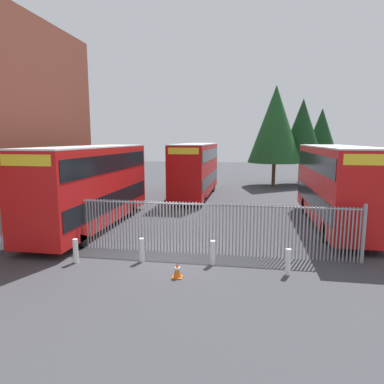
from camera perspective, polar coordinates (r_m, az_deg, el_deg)
name	(u,v)px	position (r m, az deg, el deg)	size (l,w,h in m)	color
ground_plane	(202,213)	(22.42, 1.72, -3.50)	(100.00, 100.00, 0.00)	#3D3D42
palisade_fence	(162,225)	(14.62, -5.03, -5.50)	(16.20, 0.14, 2.35)	gray
double_decker_bus_near_gate	(92,183)	(19.18, -16.41, 1.39)	(2.54, 10.81, 4.42)	red
double_decker_bus_behind_fence_left	(336,183)	(20.33, 22.93, 1.45)	(2.54, 10.81, 4.42)	red
double_decker_bus_behind_fence_right	(196,168)	(28.50, 0.65, 4.08)	(2.54, 10.81, 4.42)	#B70C0C
bollard_near_left	(76,251)	(14.24, -18.88, -9.30)	(0.20, 0.20, 0.95)	silver
bollard_center_front	(142,250)	(13.73, -8.40, -9.59)	(0.20, 0.20, 0.95)	silver
bollard_near_right	(213,253)	(13.30, 3.49, -10.11)	(0.20, 0.20, 0.95)	silver
bollard_far_right	(288,262)	(12.82, 15.79, -11.18)	(0.20, 0.20, 0.95)	silver
traffic_cone_by_gate	(177,270)	(12.18, -2.47, -12.87)	(0.34, 0.34, 0.59)	orange
tree_tall_back	(275,124)	(35.87, 13.77, 10.93)	(5.37, 5.37, 10.10)	#4C3823
tree_short_side	(321,135)	(41.23, 20.80, 8.85)	(4.15, 4.15, 8.18)	#4C3823
tree_mid_row	(302,131)	(37.71, 17.96, 9.72)	(4.58, 4.58, 8.93)	#4C3823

